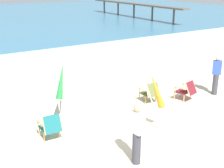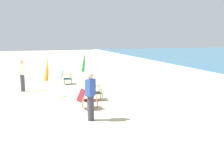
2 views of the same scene
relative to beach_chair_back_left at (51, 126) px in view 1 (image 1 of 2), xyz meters
The scene contains 10 objects.
ground_plane 3.06m from the beach_chair_back_left, 13.40° to the right, with size 80.00×80.00×0.00m, color beige.
surf_band 11.56m from the beach_chair_back_left, 75.20° to the left, with size 80.00×1.10×0.06m, color white.
beach_chair_back_left is the anchor object (origin of this frame).
beach_chair_mid_center 5.58m from the beach_chair_back_left, ahead, with size 0.73×0.84×0.80m.
beach_chair_back_right 4.32m from the beach_chair_back_left, ahead, with size 0.64×0.75×0.81m.
umbrella_furled_orange 3.28m from the beach_chair_back_left, 22.28° to the right, with size 0.80×0.44×2.01m.
umbrella_furled_green 1.58m from the beach_chair_back_left, 50.17° to the left, with size 0.57×0.36×2.08m.
person_near_chairs 7.05m from the beach_chair_back_left, ahead, with size 0.37×0.39×1.63m.
person_by_waterline 2.74m from the beach_chair_back_left, 60.14° to the right, with size 0.24×0.36×1.63m.
pier_distant 29.29m from the beach_chair_back_left, 48.81° to the left, with size 0.90×16.64×1.78m.
Camera 1 is at (-5.86, -7.15, 4.50)m, focal length 50.00 mm.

